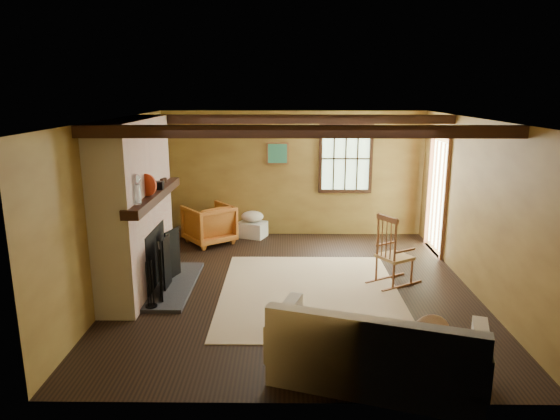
{
  "coord_description": "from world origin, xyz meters",
  "views": [
    {
      "loc": [
        -0.15,
        -6.75,
        2.78
      ],
      "look_at": [
        -0.23,
        0.4,
        1.05
      ],
      "focal_mm": 32.0,
      "sensor_mm": 36.0,
      "label": 1
    }
  ],
  "objects_px": {
    "fireplace": "(137,213)",
    "laundry_basket": "(252,229)",
    "armchair": "(209,224)",
    "sofa": "(376,355)",
    "rocking_chair": "(393,255)"
  },
  "relations": [
    {
      "from": "laundry_basket",
      "to": "armchair",
      "type": "bearing_deg",
      "value": -152.16
    },
    {
      "from": "sofa",
      "to": "laundry_basket",
      "type": "relative_size",
      "value": 4.38
    },
    {
      "from": "sofa",
      "to": "fireplace",
      "type": "bearing_deg",
      "value": 158.69
    },
    {
      "from": "rocking_chair",
      "to": "armchair",
      "type": "xyz_separation_m",
      "value": [
        -2.98,
        1.96,
        -0.08
      ]
    },
    {
      "from": "fireplace",
      "to": "armchair",
      "type": "distance_m",
      "value": 2.34
    },
    {
      "from": "fireplace",
      "to": "laundry_basket",
      "type": "distance_m",
      "value": 3.06
    },
    {
      "from": "rocking_chair",
      "to": "sofa",
      "type": "xyz_separation_m",
      "value": [
        -0.69,
        -2.57,
        -0.15
      ]
    },
    {
      "from": "rocking_chair",
      "to": "sofa",
      "type": "distance_m",
      "value": 2.66
    },
    {
      "from": "fireplace",
      "to": "armchair",
      "type": "relative_size",
      "value": 2.99
    },
    {
      "from": "fireplace",
      "to": "sofa",
      "type": "bearing_deg",
      "value": -39.12
    },
    {
      "from": "armchair",
      "to": "sofa",
      "type": "bearing_deg",
      "value": 79.31
    },
    {
      "from": "rocking_chair",
      "to": "sofa",
      "type": "bearing_deg",
      "value": 133.37
    },
    {
      "from": "sofa",
      "to": "armchair",
      "type": "xyz_separation_m",
      "value": [
        -2.29,
        4.52,
        0.07
      ]
    },
    {
      "from": "rocking_chair",
      "to": "fireplace",
      "type": "bearing_deg",
      "value": 60.96
    },
    {
      "from": "fireplace",
      "to": "sofa",
      "type": "height_order",
      "value": "fireplace"
    }
  ]
}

